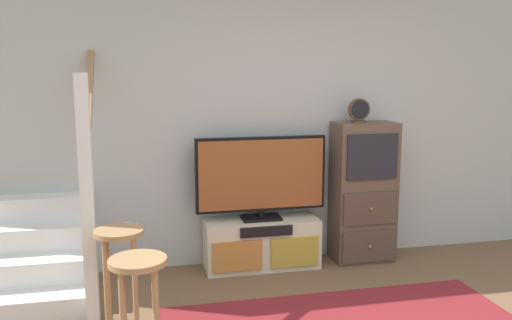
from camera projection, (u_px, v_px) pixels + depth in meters
back_wall at (286, 120)px, 5.07m from camera, size 6.40×0.12×2.70m
media_console at (262, 244)px, 4.94m from camera, size 1.05×0.38×0.46m
television at (261, 176)px, 4.85m from camera, size 1.20×0.22×0.77m
side_cabinet at (363, 192)px, 5.09m from camera, size 0.58×0.38×1.33m
desk_clock at (359, 111)px, 4.93m from camera, size 0.20×0.08×0.23m
staircase at (39, 244)px, 4.50m from camera, size 1.00×1.36×2.20m
bar_stool_near at (139, 290)px, 3.11m from camera, size 0.34×0.34×0.74m
bar_stool_far at (120, 257)px, 3.65m from camera, size 0.34×0.34×0.75m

